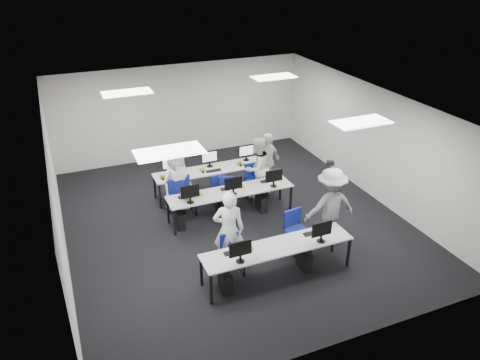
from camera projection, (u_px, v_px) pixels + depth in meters
name	position (u px, v px, depth m)	size (l,w,h in m)	color
room	(234.00, 166.00, 11.12)	(9.00, 9.02, 3.00)	black
ceiling_panels	(233.00, 106.00, 10.46)	(5.20, 4.60, 0.02)	white
desk_front	(278.00, 248.00, 9.51)	(3.20, 0.70, 0.73)	silver
desk_mid	(231.00, 193.00, 11.65)	(3.20, 0.70, 0.73)	silver
desk_back	(212.00, 171.00, 12.81)	(3.20, 0.70, 0.73)	silver
equipment_front	(269.00, 264.00, 9.57)	(2.51, 0.41, 1.19)	#0B2C96
equipment_mid	(224.00, 206.00, 11.72)	(2.91, 0.41, 1.19)	white
equipment_back	(219.00, 180.00, 13.04)	(2.91, 0.41, 1.19)	white
chair_0	(232.00, 261.00, 9.78)	(0.45, 0.48, 0.86)	navy
chair_1	(297.00, 239.00, 10.49)	(0.55, 0.59, 0.97)	navy
chair_2	(185.00, 203.00, 11.97)	(0.49, 0.53, 0.97)	navy
chair_3	(220.00, 197.00, 12.35)	(0.41, 0.44, 0.81)	navy
chair_4	(255.00, 188.00, 12.68)	(0.50, 0.54, 0.98)	navy
chair_5	(177.00, 199.00, 12.13)	(0.61, 0.63, 0.95)	navy
chair_6	(226.00, 193.00, 12.52)	(0.52, 0.54, 0.84)	navy
chair_7	(256.00, 183.00, 13.00)	(0.59, 0.62, 0.92)	navy
handbag	(187.00, 193.00, 11.21)	(0.40, 0.25, 0.33)	#94714C
student_0	(229.00, 230.00, 9.73)	(0.65, 0.43, 1.79)	white
student_1	(257.00, 168.00, 12.56)	(0.83, 0.65, 1.71)	white
student_2	(177.00, 180.00, 11.90)	(0.83, 0.54, 1.69)	white
student_3	(267.00, 163.00, 12.84)	(1.01, 0.42, 1.72)	white
photographer	(330.00, 206.00, 10.55)	(1.20, 0.69, 1.85)	slate
dslr_camera	(330.00, 163.00, 10.26)	(0.14, 0.18, 0.10)	black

